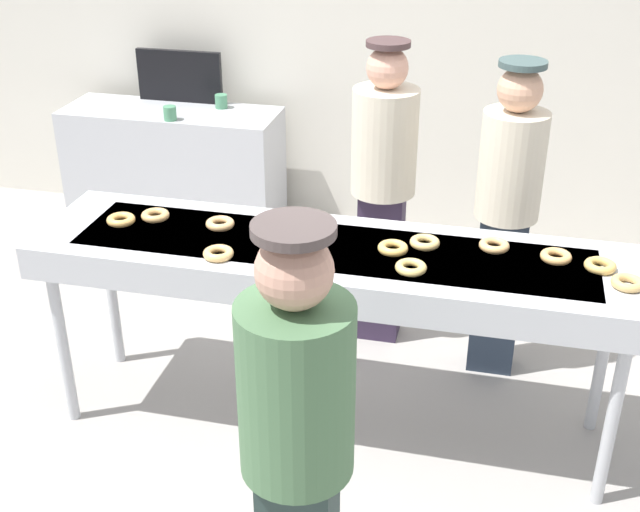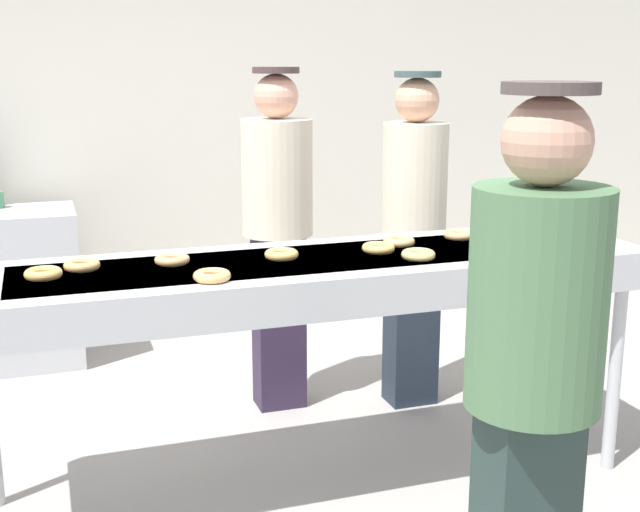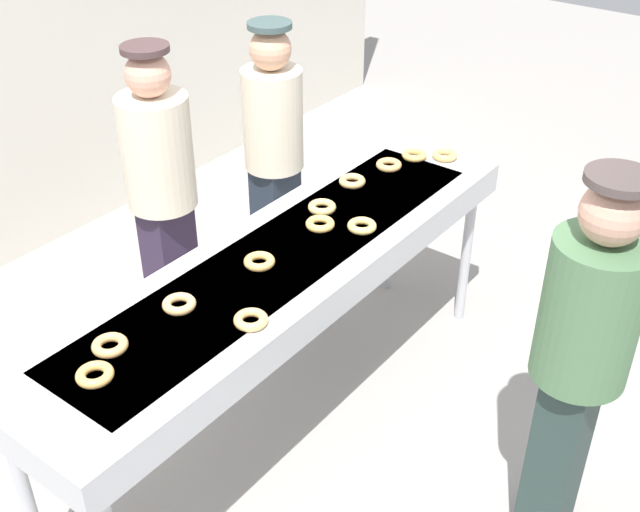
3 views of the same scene
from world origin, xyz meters
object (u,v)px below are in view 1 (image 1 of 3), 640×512
Objects in this scene: glazed_donut_2 at (155,215)px; customer_waiting at (297,435)px; glazed_donut_7 at (425,242)px; prep_counter at (175,171)px; worker_baker at (383,178)px; menu_display at (180,76)px; glazed_donut_4 at (411,267)px; paper_cup_0 at (170,113)px; glazed_donut_9 at (121,220)px; worker_assistant at (507,207)px; paper_cup_1 at (221,101)px; glazed_donut_6 at (220,224)px; glazed_donut_5 at (218,253)px; fryer_conveyor at (331,263)px; glazed_donut_0 at (305,237)px; glazed_donut_11 at (628,283)px; glazed_donut_3 at (600,266)px; glazed_donut_10 at (556,256)px; glazed_donut_1 at (494,245)px; glazed_donut_8 at (393,248)px.

customer_waiting is (1.05, -1.36, -0.02)m from glazed_donut_2.
glazed_donut_7 reaches higher than prep_counter.
worker_baker is 2.12m from menu_display.
glazed_donut_4 is 2.65m from paper_cup_0.
glazed_donut_9 is 0.08× the size of worker_assistant.
worker_assistant reaches higher than menu_display.
worker_baker is 17.97× the size of paper_cup_1.
glazed_donut_4 is 1.00× the size of glazed_donut_6.
glazed_donut_7 is 1.41× the size of paper_cup_0.
glazed_donut_4 is 1.40m from glazed_donut_9.
menu_display is (-1.67, 1.30, 0.11)m from worker_baker.
glazed_donut_5 is 1.41× the size of paper_cup_0.
fryer_conveyor is 20.36× the size of glazed_donut_0.
glazed_donut_9 is at bearing -73.65° from prep_counter.
glazed_donut_9 is 1.00× the size of glazed_donut_11.
menu_display is (0.00, 0.22, 0.63)m from prep_counter.
fryer_conveyor is 20.36× the size of glazed_donut_3.
glazed_donut_7 is at bearing 94.08° from customer_waiting.
paper_cup_1 is at bearing 138.25° from glazed_donut_10.
glazed_donut_10 is at bearing 12.20° from glazed_donut_5.
glazed_donut_2 is 1.00× the size of glazed_donut_4.
paper_cup_1 is (-2.40, 2.02, -0.05)m from glazed_donut_3.
paper_cup_1 is (-1.43, 3.34, -0.02)m from customer_waiting.
paper_cup_1 is at bearing 21.53° from prep_counter.
prep_counter is (-1.98, 1.84, -0.55)m from glazed_donut_7.
glazed_donut_10 reaches higher than paper_cup_1.
glazed_donut_5 and glazed_donut_11 have the same top height.
glazed_donut_0 is at bearing -176.49° from glazed_donut_10.
glazed_donut_11 reaches higher than fryer_conveyor.
fryer_conveyor is 20.36× the size of glazed_donut_4.
glazed_donut_1 is 1.00× the size of glazed_donut_6.
glazed_donut_0 and glazed_donut_7 have the same top height.
glazed_donut_7 is at bearing -46.06° from menu_display.
glazed_donut_4 is at bearing -21.46° from fryer_conveyor.
glazed_donut_7 is 0.08× the size of worker_assistant.
worker_baker is at bearing -28.95° from paper_cup_0.
fryer_conveyor is 0.87m from worker_baker.
glazed_donut_3 reaches higher than paper_cup_0.
glazed_donut_4 is at bearing -138.76° from glazed_donut_1.
glazed_donut_0 is at bearing 116.73° from customer_waiting.
glazed_donut_0 is 1.00× the size of glazed_donut_11.
glazed_donut_0 is 1.00× the size of glazed_donut_5.
glazed_donut_7 is at bearing 14.17° from fryer_conveyor.
menu_display is (-2.55, 2.06, 0.09)m from glazed_donut_10.
customer_waiting is at bearing -62.84° from menu_display.
glazed_donut_6 is at bearing -179.32° from glazed_donut_10.
worker_baker is at bearing -32.87° from prep_counter.
fryer_conveyor is 20.36× the size of glazed_donut_6.
glazed_donut_6 is at bearing -178.60° from glazed_donut_7.
glazed_donut_8 is at bearing 17.22° from glazed_donut_5.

